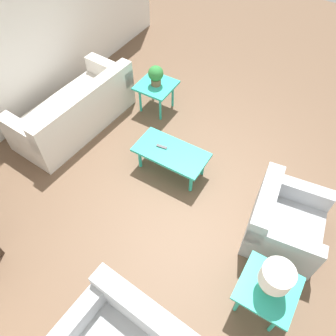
% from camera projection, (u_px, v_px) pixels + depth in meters
% --- Properties ---
extents(ground_plane, '(14.00, 14.00, 0.00)m').
position_uv_depth(ground_plane, '(187.00, 186.00, 4.73)').
color(ground_plane, brown).
extents(wall_right, '(0.12, 7.20, 2.70)m').
position_uv_depth(wall_right, '(4.00, 41.00, 4.68)').
color(wall_right, white).
rests_on(wall_right, ground_plane).
extents(sofa, '(1.02, 2.08, 0.83)m').
position_uv_depth(sofa, '(76.00, 112.00, 5.29)').
color(sofa, silver).
rests_on(sofa, ground_plane).
extents(armchair, '(0.96, 1.03, 0.78)m').
position_uv_depth(armchair, '(282.00, 222.00, 4.01)').
color(armchair, '#A8ADB2').
rests_on(armchair, ground_plane).
extents(coffee_table, '(1.04, 0.53, 0.41)m').
position_uv_depth(coffee_table, '(171.00, 154.00, 4.65)').
color(coffee_table, '#2DB79E').
rests_on(coffee_table, ground_plane).
extents(side_table_plant, '(0.59, 0.59, 0.51)m').
position_uv_depth(side_table_plant, '(156.00, 88.00, 5.46)').
color(side_table_plant, '#2DB79E').
rests_on(side_table_plant, ground_plane).
extents(side_table_lamp, '(0.59, 0.59, 0.51)m').
position_uv_depth(side_table_lamp, '(267.00, 290.00, 3.37)').
color(side_table_lamp, '#2DB79E').
rests_on(side_table_lamp, ground_plane).
extents(potted_plant, '(0.25, 0.25, 0.34)m').
position_uv_depth(potted_plant, '(156.00, 75.00, 5.26)').
color(potted_plant, brown).
rests_on(potted_plant, side_table_plant).
extents(table_lamp, '(0.32, 0.32, 0.42)m').
position_uv_depth(table_lamp, '(276.00, 278.00, 3.10)').
color(table_lamp, '#997F4C').
rests_on(table_lamp, side_table_lamp).
extents(remote_control, '(0.16, 0.06, 0.02)m').
position_uv_depth(remote_control, '(162.00, 147.00, 4.65)').
color(remote_control, '#4C4C51').
rests_on(remote_control, coffee_table).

